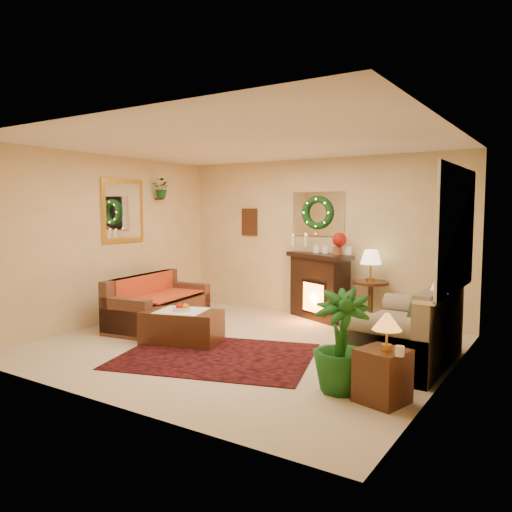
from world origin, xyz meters
The scene contains 31 objects.
floor centered at (0.00, 0.00, 0.00)m, with size 5.00×5.00×0.00m, color beige.
ceiling centered at (0.00, 0.00, 2.60)m, with size 5.00×5.00×0.00m, color white.
wall_back centered at (0.00, 2.25, 1.30)m, with size 5.00×5.00×0.00m, color #EFD88C.
wall_front centered at (0.00, -2.25, 1.30)m, with size 5.00×5.00×0.00m, color #EFD88C.
wall_left centered at (-2.50, 0.00, 1.30)m, with size 4.50×4.50×0.00m, color #EFD88C.
wall_right centered at (2.50, 0.00, 1.30)m, with size 4.50×4.50×0.00m, color #EFD88C.
area_rug centered at (0.00, -0.53, 0.01)m, with size 2.27×1.70×0.01m, color #5E0512.
sofa centered at (-1.72, 0.30, 0.43)m, with size 0.78×1.78×0.77m, color #502C1F.
red_throw centered at (-1.81, 0.44, 0.46)m, with size 0.87×1.42×0.02m, color red.
fireplace centered at (0.12, 2.04, 0.55)m, with size 1.09×0.34×1.00m, color black.
poinsettia centered at (0.48, 2.00, 1.30)m, with size 0.22×0.22×0.22m, color #AA140C.
mantel_candle_a centered at (-0.34, 2.00, 1.26)m, with size 0.06×0.06×0.18m, color white.
mantel_candle_b centered at (-0.12, 2.05, 1.26)m, with size 0.06×0.06×0.19m, color beige.
mantel_mirror centered at (0.00, 2.23, 1.70)m, with size 0.92×0.02×0.72m, color white.
wreath centered at (0.00, 2.19, 1.72)m, with size 0.55×0.55×0.11m, color #194719.
wall_art centered at (-1.35, 2.23, 1.55)m, with size 0.32×0.03×0.48m, color #381E11.
gold_mirror centered at (-2.48, 0.30, 1.75)m, with size 0.03×0.84×1.00m, color gold.
hanging_plant centered at (-2.34, 1.05, 1.97)m, with size 0.33×0.28×0.36m, color #194719.
loveseat centered at (1.98, 0.44, 0.42)m, with size 0.93×1.61×0.93m, color gray.
window_frame centered at (2.48, 0.55, 1.55)m, with size 0.03×1.86×1.36m, color white.
window_glass centered at (2.47, 0.55, 1.55)m, with size 0.02×1.70×1.22m, color black.
window_sill centered at (2.38, 0.55, 0.87)m, with size 0.22×1.86×0.04m, color white.
mini_tree centered at (2.41, 0.11, 1.04)m, with size 0.18×0.18×0.27m, color white.
sill_plant centered at (2.42, 1.25, 1.08)m, with size 0.28×0.23×0.52m, color #1F5D19.
side_table_round centered at (1.01, 1.98, 0.33)m, with size 0.53×0.53×0.69m, color black.
lamp_cream centered at (1.00, 1.98, 0.88)m, with size 0.32×0.32×0.49m, color beige.
end_table_square centered at (2.15, -0.85, 0.27)m, with size 0.40×0.40×0.50m, color #3B2516.
lamp_tiffany centered at (2.19, -0.88, 0.74)m, with size 0.26×0.26×0.39m, color orange.
coffee_table centered at (-0.77, -0.28, 0.21)m, with size 1.02×0.56×0.43m, color #3B2819.
fruit_bowl centered at (-0.74, -0.30, 0.45)m, with size 0.23×0.23×0.05m, color beige.
floor_palm centered at (1.72, -0.80, 0.45)m, with size 1.67×1.67×2.97m, color #153C1B.
Camera 1 is at (3.59, -5.21, 1.76)m, focal length 35.00 mm.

